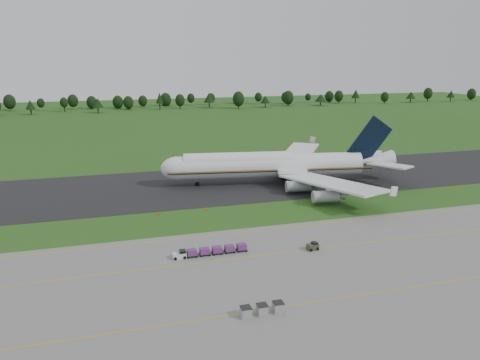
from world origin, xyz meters
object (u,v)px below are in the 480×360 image
object	(u,v)px
baggage_train	(209,251)
aircraft	(275,165)
utility_cart	(313,247)
edge_markers	(183,211)
uld_row	(262,309)

from	to	relation	value
baggage_train	aircraft	bearing A→B (deg)	56.76
aircraft	baggage_train	size ratio (longest dim) A/B	4.91
utility_cart	edge_markers	size ratio (longest dim) A/B	0.19
baggage_train	uld_row	xyz separation A→B (m)	(2.80, -21.90, -0.01)
utility_cart	baggage_train	bearing A→B (deg)	170.84
baggage_train	edge_markers	distance (m)	25.05
utility_cart	uld_row	xyz separation A→B (m)	(-16.33, -18.81, 0.18)
utility_cart	aircraft	bearing A→B (deg)	78.68
uld_row	edge_markers	world-z (taller)	uld_row
aircraft	utility_cart	bearing A→B (deg)	-101.32
baggage_train	uld_row	size ratio (longest dim) A/B	2.19
utility_cart	edge_markers	bearing A→B (deg)	125.32
aircraft	uld_row	size ratio (longest dim) A/B	10.75
edge_markers	utility_cart	bearing A→B (deg)	-54.68
utility_cart	edge_markers	xyz separation A→B (m)	(-19.92, 28.11, -0.35)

